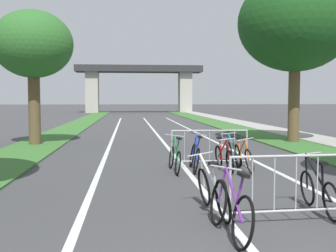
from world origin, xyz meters
The scene contains 19 objects.
grass_verge_left centered at (-5.25, 27.55, 0.03)m, with size 2.10×67.34×0.05m, color #386B2D.
grass_verge_right centered at (5.25, 27.55, 0.03)m, with size 2.10×67.34×0.05m, color #386B2D.
sidewalk_path_right centered at (7.27, 27.55, 0.04)m, with size 1.94×67.34×0.08m, color #9E9B93.
lane_stripe_center centered at (0.00, 19.48, 0.00)m, with size 0.14×38.96×0.01m, color silver.
lane_stripe_right_lane centered at (2.31, 19.48, 0.00)m, with size 0.14×38.96×0.01m, color silver.
lane_stripe_left_lane centered at (-2.31, 19.48, 0.00)m, with size 0.14×38.96×0.01m, color silver.
overpass_bridge centered at (0.00, 55.65, 4.70)m, with size 17.66×3.78×6.61m.
tree_left_oak_mid centered at (-5.37, 14.57, 4.07)m, with size 3.22×3.22×5.50m.
tree_right_cypress_far centered at (5.64, 14.55, 5.16)m, with size 4.93×4.93×7.28m.
crowd_barrier_nearest centered at (1.02, 3.33, 0.52)m, with size 2.18×0.55×1.05m.
crowd_barrier_second centered at (0.70, 8.46, 0.52)m, with size 2.17×0.51×1.05m.
bicycle_teal_0 centered at (1.47, 8.86, 0.36)m, with size 0.48×1.64×0.90m.
bicycle_purple_1 centered at (-0.15, 2.77, 0.39)m, with size 0.49×1.74×0.94m.
bicycle_white_2 centered at (-0.17, 3.88, 0.38)m, with size 0.51×1.78×0.98m.
bicycle_blue_3 centered at (0.21, 8.04, 0.38)m, with size 0.56×1.77×1.00m.
bicycle_green_4 centered at (-0.34, 7.87, 0.36)m, with size 0.53×1.66×0.95m.
bicycle_red_5 centered at (0.97, 7.91, 0.35)m, with size 0.44×1.71×0.93m.
bicycle_orange_6 centered at (1.50, 7.92, 0.37)m, with size 0.43×1.71×0.93m.
bicycle_black_8 centered at (1.60, 3.78, 0.36)m, with size 0.55×1.62×0.97m.
Camera 1 is at (-1.54, -2.67, 1.89)m, focal length 43.81 mm.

